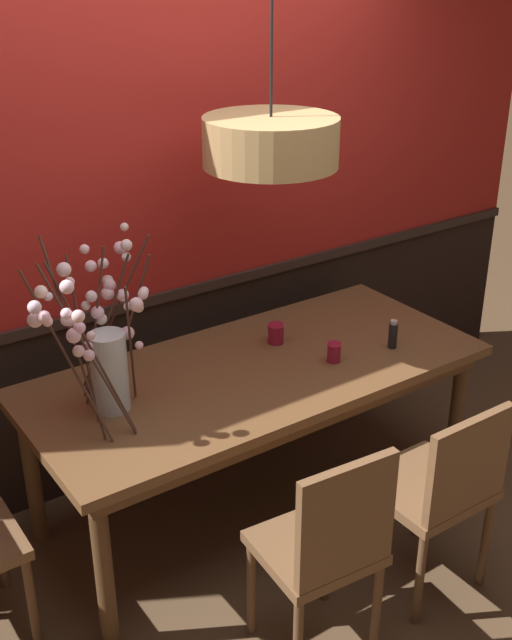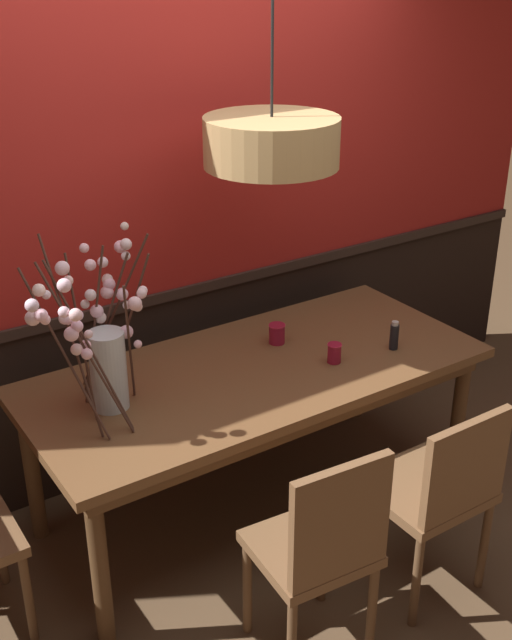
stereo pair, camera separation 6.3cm
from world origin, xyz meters
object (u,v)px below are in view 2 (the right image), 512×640
chair_near_side_right (437,488)px  chair_near_side_left (321,546)px  chair_far_side_left (106,359)px  candle_holder_nearer_center (334,353)px  dining_table (256,383)px  condiment_bottle (394,336)px  vase_with_blossoms (103,350)px  candle_holder_nearer_edge (277,334)px  pendant_lamp (271,142)px

chair_near_side_right → chair_near_side_left: bearing=-177.4°
chair_far_side_left → candle_holder_nearer_center: size_ratio=10.05×
dining_table → chair_far_side_left: bearing=112.0°
candle_holder_nearer_center → condiment_bottle: condiment_bottle is taller
vase_with_blossoms → candle_holder_nearer_edge: (0.91, 0.10, -0.22)m
chair_near_side_left → candle_holder_nearer_edge: (0.52, 1.03, 0.28)m
chair_near_side_right → condiment_bottle: size_ratio=6.38×
chair_near_side_right → candle_holder_nearer_center: chair_near_side_right is taller
chair_near_side_left → candle_holder_nearer_center: 1.00m
dining_table → candle_holder_nearer_center: 0.38m
chair_near_side_right → candle_holder_nearer_edge: bearing=94.6°
dining_table → condiment_bottle: bearing=-17.6°
candle_holder_nearer_edge → condiment_bottle: size_ratio=0.69×
condiment_bottle → dining_table: bearing=162.4°
candle_holder_nearer_edge → dining_table: bearing=-145.6°
chair_far_side_left → chair_near_side_left: bearing=-88.5°
chair_near_side_left → condiment_bottle: chair_near_side_left is taller
chair_far_side_left → chair_near_side_left: 1.76m
chair_far_side_left → chair_near_side_left: size_ratio=0.99×
chair_near_side_left → chair_near_side_right: 0.60m
candle_holder_nearer_center → condiment_bottle: (0.31, -0.05, 0.02)m
chair_near_side_right → vase_with_blossoms: vase_with_blossoms is taller
vase_with_blossoms → pendant_lamp: bearing=2.7°
candle_holder_nearer_edge → condiment_bottle: bearing=-40.0°
pendant_lamp → condiment_bottle: bearing=-30.1°
condiment_bottle → vase_with_blossoms: bearing=169.3°
chair_near_side_right → pendant_lamp: size_ratio=0.73×
dining_table → chair_near_side_left: bearing=-109.1°
condiment_bottle → chair_near_side_right: bearing=-117.4°
chair_near_side_right → vase_with_blossoms: size_ratio=1.19×
candle_holder_nearer_center → chair_far_side_left: bearing=123.3°
candle_holder_nearer_center → chair_near_side_left: bearing=-130.7°
chair_far_side_left → condiment_bottle: (0.99, -1.08, 0.31)m
candle_holder_nearer_edge → chair_near_side_right: bearing=-85.4°
dining_table → chair_far_side_left: chair_far_side_left is taller
chair_far_side_left → chair_near_side_left: (0.05, -1.76, 0.01)m
candle_holder_nearer_center → condiment_bottle: size_ratio=0.66×
dining_table → chair_far_side_left: (-0.35, 0.88, -0.16)m
condiment_bottle → candle_holder_nearer_center: bearing=171.1°
dining_table → pendant_lamp: pendant_lamp is taller
chair_far_side_left → vase_with_blossoms: size_ratio=1.23×
chair_near_side_left → vase_with_blossoms: vase_with_blossoms is taller
chair_near_side_right → pendant_lamp: pendant_lamp is taller
chair_near_side_left → pendant_lamp: size_ratio=0.77×
chair_near_side_left → condiment_bottle: 1.20m
candle_holder_nearer_edge → vase_with_blossoms: bearing=-173.7°
pendant_lamp → candle_holder_nearer_edge: bearing=36.5°
chair_far_side_left → pendant_lamp: 1.53m
chair_far_side_left → condiment_bottle: bearing=-47.4°
vase_with_blossoms → condiment_bottle: 1.37m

